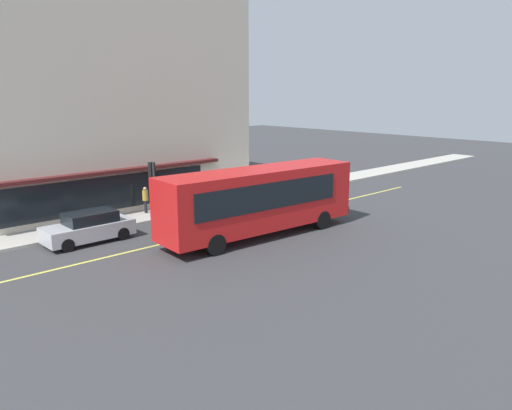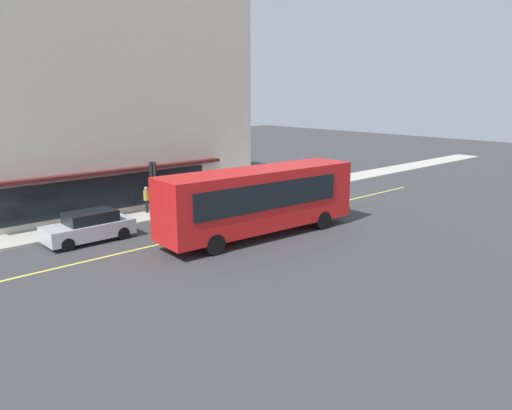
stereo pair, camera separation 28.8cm
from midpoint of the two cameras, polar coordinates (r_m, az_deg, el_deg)
The scene contains 8 objects.
ground at distance 26.92m, azimuth -3.51°, elevation -2.82°, with size 120.00×120.00×0.00m, color #38383A.
sidewalk at distance 30.98m, azimuth -9.50°, elevation -0.73°, with size 80.00×2.51×0.15m, color #B2ADA3.
lane_centre_stripe at distance 26.92m, azimuth -3.51°, elevation -2.81°, with size 36.00×0.16×0.01m, color #D8D14C.
storefront_building at distance 34.69m, azimuth -21.05°, elevation 11.75°, with size 22.20×11.76×14.19m.
bus at distance 25.23m, azimuth 0.77°, elevation 0.77°, with size 11.26×3.18×3.50m.
traffic_light at distance 29.24m, azimuth -11.47°, elevation 3.30°, with size 0.30×0.52×3.20m.
car_silver at distance 25.90m, azimuth -18.37°, elevation -2.41°, with size 4.31×1.88×1.52m.
pedestrian_near_storefront at distance 30.43m, azimuth -12.25°, elevation 0.88°, with size 0.34×0.34×1.59m.
Camera 2 is at (-16.04, -20.36, 7.32)m, focal length 34.72 mm.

